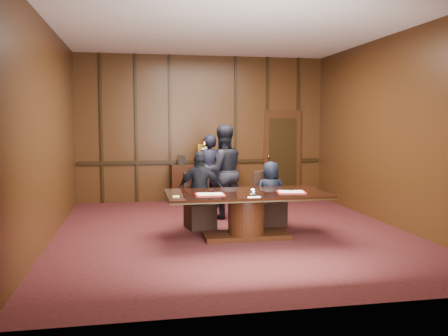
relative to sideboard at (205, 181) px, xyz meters
name	(u,v)px	position (x,y,z in m)	size (l,w,h in m)	color
room	(234,133)	(0.07, -3.12, 1.24)	(7.00, 7.04, 3.50)	black
sideboard	(205,181)	(0.00, 0.00, 0.00)	(1.60, 0.45, 1.54)	black
conference_table	(246,207)	(0.14, -3.72, 0.02)	(2.62, 1.32, 0.76)	black
folder_left	(210,194)	(-0.49, -3.89, 0.28)	(0.48, 0.35, 0.02)	#A7110F
folder_right	(291,192)	(0.86, -3.88, 0.28)	(0.51, 0.41, 0.02)	#A7110F
inkstand	(253,193)	(0.14, -4.17, 0.33)	(0.20, 0.14, 0.12)	white
notepad	(176,196)	(-1.03, -3.99, 0.28)	(0.10, 0.07, 0.01)	#FFDC7C
chair_left	(200,212)	(-0.51, -2.85, -0.19)	(0.57, 0.57, 0.99)	black
chair_right	(269,209)	(0.79, -2.85, -0.19)	(0.58, 0.58, 0.99)	black
signatory_left	(200,190)	(-0.51, -2.92, 0.21)	(0.82, 0.34, 1.39)	black
signatory_right	(271,194)	(0.79, -2.92, 0.11)	(0.58, 0.38, 1.20)	black
witness_left	(209,171)	(-0.03, -0.88, 0.33)	(0.60, 0.39, 1.64)	black
witness_right	(223,172)	(0.06, -2.02, 0.44)	(0.90, 0.70, 1.86)	black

